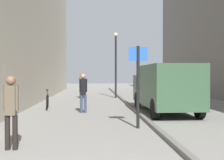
{
  "coord_description": "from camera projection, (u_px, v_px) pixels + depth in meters",
  "views": [
    {
      "loc": [
        -0.31,
        -2.34,
        1.7
      ],
      "look_at": [
        0.68,
        12.97,
        1.41
      ],
      "focal_mm": 45.12,
      "sensor_mm": 36.0,
      "label": 1
    }
  ],
  "objects": [
    {
      "name": "street_sign_post",
      "position": [
        138.0,
        80.0,
        8.88
      ],
      "size": [
        0.6,
        0.1,
        2.6
      ],
      "rotation": [
        0.0,
        0.0,
        3.1
      ],
      "color": "black",
      "rests_on": "ground_plane"
    },
    {
      "name": "kerb_strip",
      "position": [
        131.0,
        106.0,
        14.46
      ],
      "size": [
        0.16,
        40.0,
        0.12
      ],
      "primitive_type": "cube",
      "color": "#615F5B",
      "rests_on": "ground_plane"
    },
    {
      "name": "delivery_van",
      "position": [
        164.0,
        87.0,
        12.6
      ],
      "size": [
        2.03,
        5.48,
        2.12
      ],
      "rotation": [
        0.0,
        0.0,
        0.01
      ],
      "color": "#335138",
      "rests_on": "ground_plane"
    },
    {
      "name": "pedestrian_mid_block",
      "position": [
        83.0,
        90.0,
        12.5
      ],
      "size": [
        0.35,
        0.23,
        1.74
      ],
      "rotation": [
        0.0,
        0.0,
        0.06
      ],
      "color": "#2D3851",
      "rests_on": "ground_plane"
    },
    {
      "name": "bicycle_leaning",
      "position": [
        47.0,
        101.0,
        13.96
      ],
      "size": [
        0.28,
        1.76,
        0.98
      ],
      "rotation": [
        0.0,
        0.0,
        0.12
      ],
      "color": "black",
      "rests_on": "ground_plane"
    },
    {
      "name": "pedestrian_main_foreground",
      "position": [
        11.0,
        107.0,
        6.33
      ],
      "size": [
        0.33,
        0.22,
        1.68
      ],
      "rotation": [
        0.0,
        0.0,
        0.01
      ],
      "color": "black",
      "rests_on": "ground_plane"
    },
    {
      "name": "pedestrian_far_crossing",
      "position": [
        82.0,
        84.0,
        20.18
      ],
      "size": [
        0.35,
        0.24,
        1.78
      ],
      "rotation": [
        0.0,
        0.0,
        -0.24
      ],
      "color": "black",
      "rests_on": "ground_plane"
    },
    {
      "name": "ground_plane",
      "position": [
        100.0,
        108.0,
        14.36
      ],
      "size": [
        80.0,
        80.0,
        0.0
      ],
      "primitive_type": "plane",
      "color": "gray"
    },
    {
      "name": "lamp_post",
      "position": [
        116.0,
        61.0,
        20.52
      ],
      "size": [
        0.28,
        0.28,
        4.76
      ],
      "color": "black",
      "rests_on": "ground_plane"
    }
  ]
}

